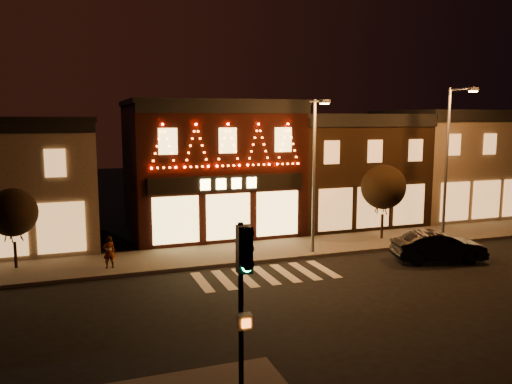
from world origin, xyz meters
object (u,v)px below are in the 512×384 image
dark_sedan (438,247)px  pedestrian (109,252)px  streetlamp_mid (315,164)px  traffic_signal_near (243,284)px

dark_sedan → pedestrian: pedestrian is taller
dark_sedan → streetlamp_mid: bearing=74.8°
traffic_signal_near → streetlamp_mid: bearing=61.3°
traffic_signal_near → streetlamp_mid: 15.68m
streetlamp_mid → dark_sedan: size_ratio=1.74×
traffic_signal_near → pedestrian: bearing=101.9°
pedestrian → dark_sedan: bearing=154.2°
streetlamp_mid → pedestrian: (-10.39, 0.80, -3.93)m
traffic_signal_near → dark_sedan: bearing=39.8°
traffic_signal_near → dark_sedan: (13.79, 10.15, -2.72)m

